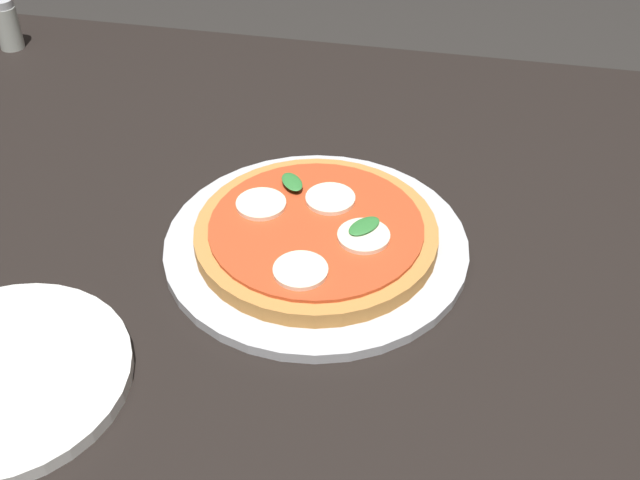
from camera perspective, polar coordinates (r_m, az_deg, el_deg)
The scene contains 5 objects.
dining_table at distance 0.92m, azimuth -0.26°, elevation -4.72°, with size 1.46×0.98×0.71m.
serving_tray at distance 0.86m, azimuth 0.00°, elevation -0.20°, with size 0.33×0.33×0.01m, color silver.
pizza at distance 0.85m, azimuth -0.11°, elevation 0.54°, with size 0.26×0.26×0.03m.
plate_white at distance 0.78m, azimuth -21.85°, elevation -9.13°, with size 0.23×0.23×0.01m, color white.
pepper_shaker at distance 1.33m, azimuth -21.58°, elevation 14.23°, with size 0.04×0.04×0.08m.
Camera 1 is at (0.13, -0.64, 1.27)m, focal length 44.53 mm.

